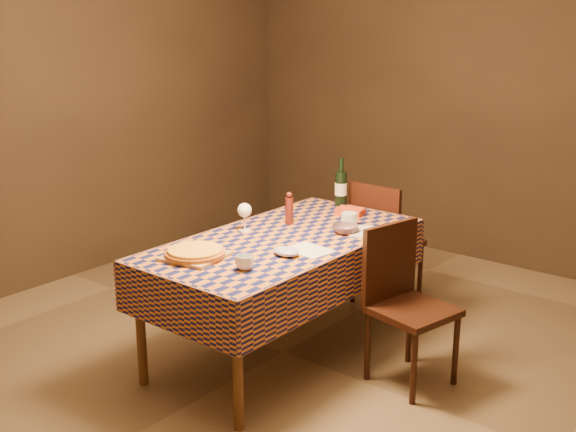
{
  "coord_description": "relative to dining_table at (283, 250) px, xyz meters",
  "views": [
    {
      "loc": [
        2.67,
        -3.26,
        2.11
      ],
      "look_at": [
        0.0,
        0.05,
        0.9
      ],
      "focal_mm": 45.0,
      "sensor_mm": 36.0,
      "label": 1
    }
  ],
  "objects": [
    {
      "name": "room",
      "position": [
        0.0,
        0.0,
        0.66
      ],
      "size": [
        5.0,
        5.1,
        2.7
      ],
      "color": "brown",
      "rests_on": "ground"
    },
    {
      "name": "dining_table",
      "position": [
        0.0,
        0.0,
        0.0
      ],
      "size": [
        0.94,
        1.84,
        0.77
      ],
      "color": "brown",
      "rests_on": "ground"
    },
    {
      "name": "cutting_board",
      "position": [
        -0.15,
        -0.6,
        0.09
      ],
      "size": [
        0.36,
        0.36,
        0.02
      ],
      "primitive_type": "cube",
      "rotation": [
        0.0,
        0.0,
        0.17
      ],
      "color": "tan",
      "rests_on": "dining_table"
    },
    {
      "name": "pizza",
      "position": [
        -0.15,
        -0.6,
        0.11
      ],
      "size": [
        0.43,
        0.43,
        0.03
      ],
      "color": "#A1591A",
      "rests_on": "cutting_board"
    },
    {
      "name": "pepper_mill",
      "position": [
        -0.16,
        0.26,
        0.18
      ],
      "size": [
        0.07,
        0.07,
        0.22
      ],
      "color": "#4B1511",
      "rests_on": "dining_table"
    },
    {
      "name": "bowl",
      "position": [
        0.24,
        0.33,
        0.1
      ],
      "size": [
        0.18,
        0.18,
        0.05
      ],
      "primitive_type": "imported",
      "rotation": [
        0.0,
        0.0,
        0.1
      ],
      "color": "#644954",
      "rests_on": "dining_table"
    },
    {
      "name": "wine_glass",
      "position": [
        -0.29,
        -0.03,
        0.2
      ],
      "size": [
        0.09,
        0.09,
        0.18
      ],
      "color": "white",
      "rests_on": "dining_table"
    },
    {
      "name": "wine_bottle",
      "position": [
        -0.17,
        0.86,
        0.21
      ],
      "size": [
        0.1,
        0.1,
        0.35
      ],
      "color": "black",
      "rests_on": "dining_table"
    },
    {
      "name": "deli_tub",
      "position": [
        0.17,
        0.47,
        0.12
      ],
      "size": [
        0.12,
        0.12,
        0.09
      ],
      "primitive_type": "cylinder",
      "rotation": [
        0.0,
        0.0,
        0.15
      ],
      "color": "silver",
      "rests_on": "dining_table"
    },
    {
      "name": "takeout_container",
      "position": [
        0.02,
        0.7,
        0.1
      ],
      "size": [
        0.2,
        0.16,
        0.05
      ],
      "primitive_type": "cube",
      "rotation": [
        0.0,
        0.0,
        0.21
      ],
      "color": "red",
      "rests_on": "dining_table"
    },
    {
      "name": "white_plate",
      "position": [
        0.33,
        0.41,
        0.08
      ],
      "size": [
        0.31,
        0.31,
        0.01
      ],
      "primitive_type": "cylinder",
      "rotation": [
        0.0,
        0.0,
        -0.29
      ],
      "color": "white",
      "rests_on": "dining_table"
    },
    {
      "name": "tumbler",
      "position": [
        0.19,
        -0.56,
        0.12
      ],
      "size": [
        0.13,
        0.13,
        0.08
      ],
      "primitive_type": "imported",
      "rotation": [
        0.0,
        0.0,
        -0.4
      ],
      "color": "silver",
      "rests_on": "dining_table"
    },
    {
      "name": "flour_patch",
      "position": [
        0.26,
        -0.09,
        0.08
      ],
      "size": [
        0.28,
        0.23,
        0.0
      ],
      "primitive_type": "cube",
      "rotation": [
        0.0,
        0.0,
        -0.13
      ],
      "color": "silver",
      "rests_on": "dining_table"
    },
    {
      "name": "flour_bag",
      "position": [
        0.22,
        -0.24,
        0.1
      ],
      "size": [
        0.17,
        0.13,
        0.05
      ],
      "primitive_type": "ellipsoid",
      "rotation": [
        0.0,
        0.0,
        -0.08
      ],
      "color": "#A1ACCE",
      "rests_on": "dining_table"
    },
    {
      "name": "chair_far",
      "position": [
        0.06,
        1.08,
        -0.17
      ],
      "size": [
        0.43,
        0.44,
        0.93
      ],
      "color": "black",
      "rests_on": "ground"
    },
    {
      "name": "chair_right",
      "position": [
        0.74,
        0.2,
        -0.17
      ],
      "size": [
        0.51,
        0.5,
        0.93
      ],
      "color": "black",
      "rests_on": "ground"
    }
  ]
}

